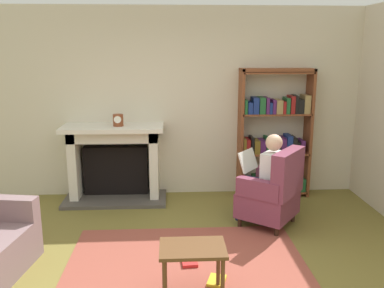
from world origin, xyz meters
name	(u,v)px	position (x,y,z in m)	size (l,w,h in m)	color
ground	(188,285)	(0.00, 0.00, 0.00)	(14.00, 14.00, 0.00)	olive
back_wall	(180,103)	(0.00, 2.55, 1.35)	(5.60, 0.10, 2.70)	beige
area_rug	(187,267)	(0.00, 0.30, 0.01)	(2.40, 1.80, 0.01)	brown
fireplace	(115,160)	(-0.94, 2.30, 0.57)	(1.43, 0.64, 1.08)	#4C4742
mantel_clock	(118,120)	(-0.86, 2.20, 1.16)	(0.14, 0.14, 0.16)	brown
bookshelf	(274,137)	(1.35, 2.33, 0.87)	(1.03, 0.32, 1.85)	brown
armchair_reading	(273,192)	(1.08, 1.25, 0.42)	(0.88, 0.89, 0.97)	#331E14
seated_reader	(265,175)	(0.99, 1.33, 0.62)	(0.59, 0.56, 1.14)	silver
side_table	(193,256)	(0.03, -0.23, 0.41)	(0.56, 0.39, 0.50)	brown
scattered_books	(202,270)	(0.14, 0.20, 0.03)	(0.42, 0.58, 0.03)	gold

